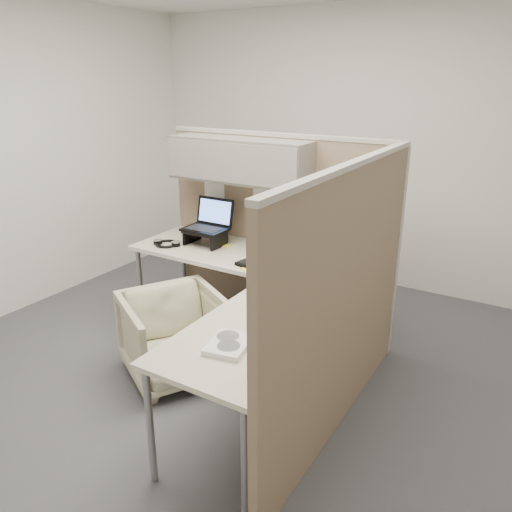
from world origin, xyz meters
The scene contains 18 objects.
ground centered at (0.00, 0.00, 0.00)m, with size 4.50×4.50×0.00m, color #414247.
partition_back centered at (-0.22, 0.83, 1.10)m, with size 2.00×0.36×1.63m.
partition_right centered at (0.90, -0.07, 0.82)m, with size 0.07×2.03×1.63m.
desk centered at (0.12, 0.13, 0.69)m, with size 2.00×1.98×0.73m.
office_chair centered at (-0.30, -0.20, 0.34)m, with size 0.66×0.62×0.68m, color beige.
monitor_left centered at (0.15, 0.71, 1.00)m, with size 0.43×0.20×0.47m.
monitor_right centered at (0.62, 0.56, 1.00)m, with size 0.37×0.29×0.47m.
laptop_station centered at (-0.57, 0.58, 0.87)m, with size 0.35×0.30×0.37m.
keyboard centered at (0.14, 0.31, 0.74)m, with size 0.47×0.16×0.02m, color black.
mouse centered at (0.52, 0.24, 0.75)m, with size 0.11×0.07×0.04m, color black.
travel_mug centered at (0.43, 0.62, 0.81)m, with size 0.08×0.08×0.17m.
soda_can_green centered at (0.76, 0.34, 0.79)m, with size 0.07×0.07×0.12m, color black.
soda_can_silver centered at (0.52, 0.51, 0.79)m, with size 0.07×0.07×0.12m, color black.
sticky_note_c centered at (-0.40, 0.62, 0.73)m, with size 0.08×0.08×0.01m, color yellow.
sticky_note_b centered at (0.02, 0.25, 0.73)m, with size 0.08×0.08×0.01m, color yellow.
headphones centered at (-0.84, 0.38, 0.75)m, with size 0.23×0.23×0.03m.
paper_stack centered at (0.53, -0.72, 0.75)m, with size 0.24×0.28×0.03m.
desk_clock centered at (0.58, -0.30, 0.78)m, with size 0.08×0.10×0.10m.
Camera 1 is at (1.81, -2.57, 2.05)m, focal length 35.00 mm.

